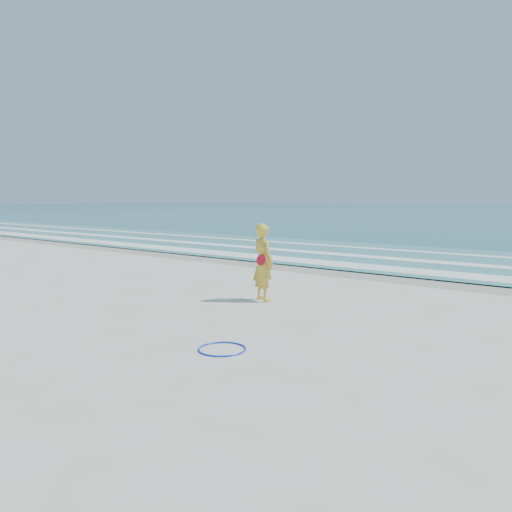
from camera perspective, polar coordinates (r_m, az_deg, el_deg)
The scene contains 8 objects.
ground at distance 10.33m, azimuth -13.74°, elevation -7.56°, with size 400.00×400.00×0.00m, color silver.
wet_sand at distance 17.23m, azimuth 10.71°, elevation -1.83°, with size 400.00×2.40×0.00m, color #B2A893.
shallow at distance 21.73m, azimuth 16.93°, elevation -0.16°, with size 400.00×10.00×0.01m, color #59B7AD.
foam_near at distance 18.37m, azimuth 12.62°, elevation -1.19°, with size 400.00×1.40×0.01m, color white.
foam_mid at distance 20.99m, azimuth 16.12°, elevation -0.34°, with size 400.00×0.90×0.01m, color white.
foam_far at distance 24.06m, azimuth 19.15°, elevation 0.41°, with size 400.00×0.60×0.01m, color white.
hoop at distance 8.41m, azimuth -3.89°, elevation -10.55°, with size 0.80×0.80×0.03m, color #0C32D9.
woman at distance 12.13m, azimuth 0.82°, elevation -0.72°, with size 0.81×0.68×1.89m.
Camera 1 is at (7.98, -6.06, 2.49)m, focal length 35.00 mm.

